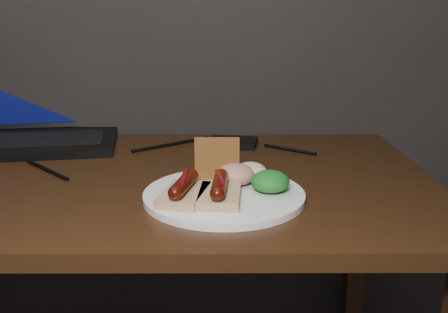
% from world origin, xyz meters
% --- Properties ---
extents(desk, '(1.40, 0.70, 0.75)m').
position_xyz_m(desk, '(0.00, 1.38, 0.66)').
color(desk, '#361E0D').
rests_on(desk, ground).
extents(laptop, '(0.45, 0.41, 0.25)m').
position_xyz_m(laptop, '(-0.21, 1.67, 0.80)').
color(laptop, black).
rests_on(laptop, desk).
extents(hard_drive, '(0.13, 0.11, 0.02)m').
position_xyz_m(hard_drive, '(0.30, 1.61, 0.76)').
color(hard_drive, black).
rests_on(hard_drive, desk).
extents(desk_cables, '(1.00, 0.35, 0.01)m').
position_xyz_m(desk_cables, '(-0.03, 1.51, 0.75)').
color(desk_cables, black).
rests_on(desk_cables, desk).
extents(plate, '(0.33, 0.33, 0.01)m').
position_xyz_m(plate, '(0.27, 1.25, 0.76)').
color(plate, white).
rests_on(plate, desk).
extents(bread_sausage_left, '(0.09, 0.13, 0.04)m').
position_xyz_m(bread_sausage_left, '(0.20, 1.21, 0.78)').
color(bread_sausage_left, '#E4C886').
rests_on(bread_sausage_left, plate).
extents(bread_sausage_center, '(0.08, 0.12, 0.04)m').
position_xyz_m(bread_sausage_center, '(0.27, 1.21, 0.78)').
color(bread_sausage_center, '#E4C886').
rests_on(bread_sausage_center, plate).
extents(crispbread, '(0.08, 0.01, 0.08)m').
position_xyz_m(crispbread, '(0.26, 1.31, 0.80)').
color(crispbread, '#A2602C').
rests_on(crispbread, plate).
extents(salad_greens, '(0.07, 0.07, 0.04)m').
position_xyz_m(salad_greens, '(0.36, 1.25, 0.78)').
color(salad_greens, '#115816').
rests_on(salad_greens, plate).
extents(salsa_mound, '(0.07, 0.07, 0.04)m').
position_xyz_m(salsa_mound, '(0.30, 1.29, 0.78)').
color(salsa_mound, '#A7101A').
rests_on(salsa_mound, plate).
extents(coleslaw_mound, '(0.06, 0.06, 0.04)m').
position_xyz_m(coleslaw_mound, '(0.32, 1.31, 0.78)').
color(coleslaw_mound, silver).
rests_on(coleslaw_mound, plate).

